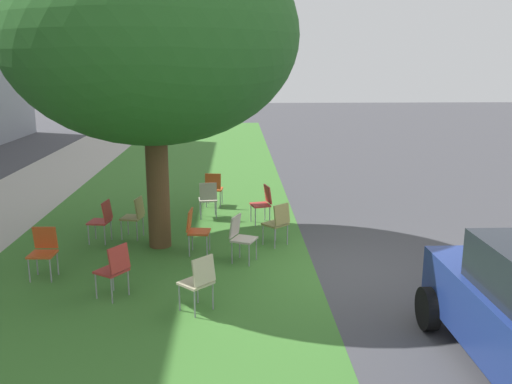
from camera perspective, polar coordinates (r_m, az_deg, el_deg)
ground at (r=9.91m, az=7.38°, el=-8.18°), size 80.00×80.00×0.00m
grass_verge at (r=9.91m, az=-11.39°, el=-8.34°), size 48.00×6.00×0.01m
street_tree at (r=10.70m, az=-10.80°, el=15.63°), size 5.47×5.47×6.12m
chair_0 at (r=10.60m, az=-6.32°, el=-3.73°), size 0.46×0.46×0.88m
chair_1 at (r=8.88m, az=-14.49°, el=-7.55°), size 0.57×0.58×0.88m
chair_2 at (r=12.51m, az=0.76°, el=-0.97°), size 0.51×0.51×0.88m
chair_3 at (r=12.95m, az=-5.01°, el=-0.53°), size 0.47×0.46×0.88m
chair_4 at (r=11.74m, az=-12.46°, el=-2.27°), size 0.49×0.49×0.88m
chair_5 at (r=10.09m, az=-21.20°, el=-5.50°), size 0.44×0.44×0.88m
chair_6 at (r=10.13m, az=-1.62°, el=-4.48°), size 0.55×0.55×0.88m
chair_7 at (r=11.61m, az=-15.66°, el=-2.64°), size 0.47×0.48×0.88m
chair_8 at (r=13.99m, az=-4.42°, el=0.55°), size 0.46×0.46×0.88m
chair_9 at (r=11.00m, az=2.29°, el=-3.02°), size 0.59×0.59×0.88m
chair_10 at (r=8.20m, az=-5.94°, el=-8.99°), size 0.59×0.59×0.88m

